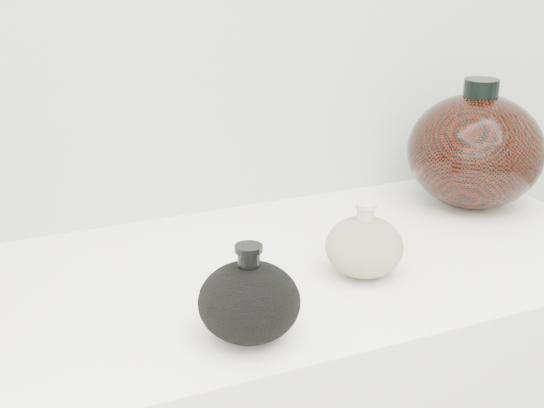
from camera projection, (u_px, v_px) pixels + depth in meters
name	position (u px, v px, depth m)	size (l,w,h in m)	color
black_gourd_vase	(249.00, 301.00, 0.87)	(0.15, 0.15, 0.12)	black
cream_gourd_vase	(364.00, 246.00, 1.04)	(0.14, 0.14, 0.11)	#C2B694
right_round_pot	(475.00, 150.00, 1.28)	(0.23, 0.23, 0.22)	black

